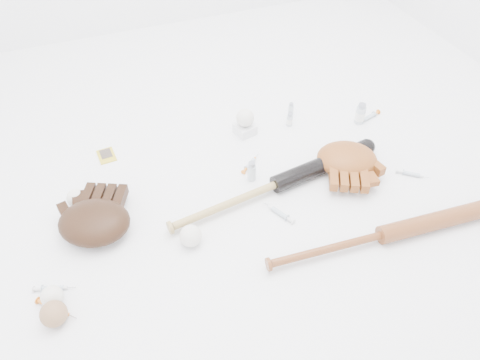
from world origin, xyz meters
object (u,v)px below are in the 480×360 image
object	(u,v)px
bat_dark	(277,184)
glove_dark	(94,222)
pedestal	(245,129)
bat_wood	(383,235)

from	to	relation	value
bat_dark	glove_dark	xyz separation A→B (m)	(-0.66, 0.04, 0.02)
bat_dark	pedestal	size ratio (longest dim) A/B	11.81
bat_dark	bat_wood	world-z (taller)	bat_dark
glove_dark	pedestal	size ratio (longest dim) A/B	3.74
glove_dark	bat_dark	bearing A→B (deg)	21.70
bat_dark	pedestal	xyz separation A→B (m)	(0.02, 0.36, -0.01)
pedestal	bat_wood	bearing A→B (deg)	-73.27
bat_dark	pedestal	world-z (taller)	bat_dark
glove_dark	pedestal	world-z (taller)	glove_dark
bat_dark	glove_dark	bearing A→B (deg)	168.32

